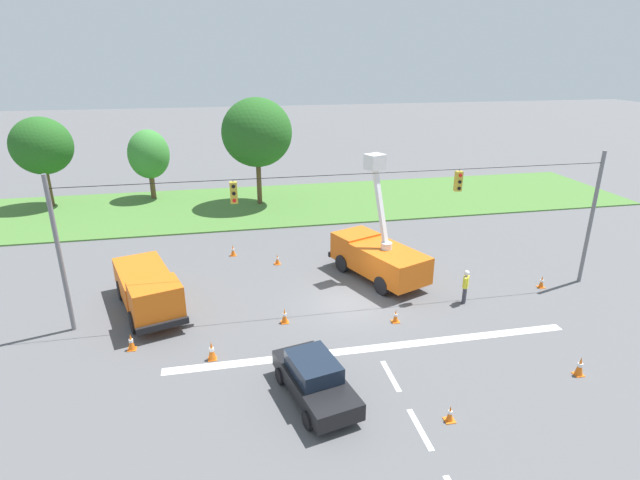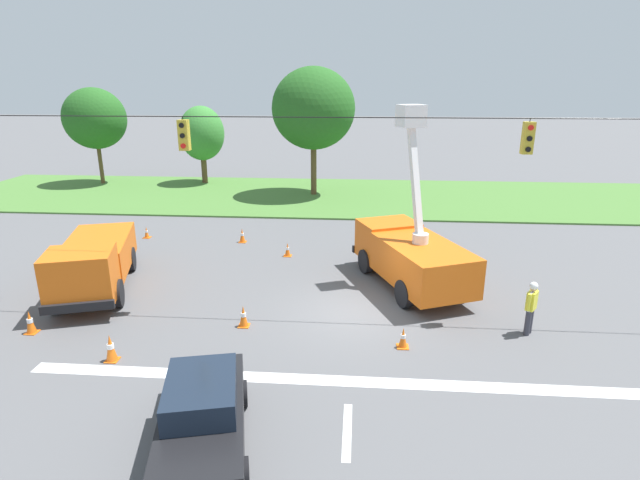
% 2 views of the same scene
% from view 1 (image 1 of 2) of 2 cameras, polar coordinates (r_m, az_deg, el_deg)
% --- Properties ---
extents(ground_plane, '(200.00, 200.00, 0.00)m').
position_cam_1_polar(ground_plane, '(25.34, 3.52, -7.17)').
color(ground_plane, '#565659').
extents(grass_verge, '(56.00, 12.00, 0.10)m').
position_cam_1_polar(grass_verge, '(41.76, -2.75, 4.25)').
color(grass_verge, '#477533').
rests_on(grass_verge, ground).
extents(lane_markings, '(17.60, 15.25, 0.01)m').
position_cam_1_polar(lane_markings, '(20.72, 7.60, -14.29)').
color(lane_markings, silver).
rests_on(lane_markings, ground).
extents(signal_gantry, '(26.20, 0.33, 7.20)m').
position_cam_1_polar(signal_gantry, '(23.66, 3.67, 1.96)').
color(signal_gantry, slate).
rests_on(signal_gantry, ground).
extents(tree_far_west, '(4.66, 4.13, 7.22)m').
position_cam_1_polar(tree_far_west, '(45.23, -29.22, 9.36)').
color(tree_far_west, brown).
rests_on(tree_far_west, ground).
extents(tree_west, '(3.38, 3.47, 5.90)m').
position_cam_1_polar(tree_west, '(44.52, -18.98, 9.23)').
color(tree_west, brown).
rests_on(tree_west, ground).
extents(tree_centre, '(5.55, 5.43, 8.60)m').
position_cam_1_polar(tree_centre, '(40.52, -7.22, 12.07)').
color(tree_centre, brown).
rests_on(tree_centre, ground).
extents(utility_truck_bucket_lift, '(4.56, 6.57, 6.85)m').
position_cam_1_polar(utility_truck_bucket_lift, '(27.62, 6.63, -1.72)').
color(utility_truck_bucket_lift, orange).
rests_on(utility_truck_bucket_lift, ground).
extents(utility_truck_support_near, '(4.08, 6.78, 2.22)m').
position_cam_1_polar(utility_truck_support_near, '(25.47, -19.06, -5.27)').
color(utility_truck_support_near, orange).
rests_on(utility_truck_support_near, ground).
extents(sedan_black, '(2.69, 4.59, 1.56)m').
position_cam_1_polar(sedan_black, '(18.65, -0.60, -15.57)').
color(sedan_black, black).
rests_on(sedan_black, ground).
extents(road_worker, '(0.43, 0.54, 1.77)m').
position_cam_1_polar(road_worker, '(25.91, 16.30, -4.91)').
color(road_worker, '#383842').
rests_on(road_worker, ground).
extents(traffic_cone_foreground_left, '(0.36, 0.36, 0.63)m').
position_cam_1_polar(traffic_cone_foreground_left, '(29.72, -4.91, -2.22)').
color(traffic_cone_foreground_left, orange).
rests_on(traffic_cone_foreground_left, ground).
extents(traffic_cone_foreground_right, '(0.36, 0.36, 0.81)m').
position_cam_1_polar(traffic_cone_foreground_right, '(22.37, 27.57, -12.65)').
color(traffic_cone_foreground_right, orange).
rests_on(traffic_cone_foreground_right, ground).
extents(traffic_cone_mid_left, '(0.36, 0.36, 0.60)m').
position_cam_1_polar(traffic_cone_mid_left, '(31.98, -18.99, -1.67)').
color(traffic_cone_mid_left, orange).
rests_on(traffic_cone_mid_left, ground).
extents(traffic_cone_mid_right, '(0.36, 0.36, 0.67)m').
position_cam_1_polar(traffic_cone_mid_right, '(29.24, 24.00, -4.39)').
color(traffic_cone_mid_right, orange).
rests_on(traffic_cone_mid_right, ground).
extents(traffic_cone_near_bucket, '(0.36, 0.36, 0.76)m').
position_cam_1_polar(traffic_cone_near_bucket, '(22.89, -20.78, -10.82)').
color(traffic_cone_near_bucket, orange).
rests_on(traffic_cone_near_bucket, ground).
extents(traffic_cone_lane_edge_a, '(0.36, 0.36, 0.64)m').
position_cam_1_polar(traffic_cone_lane_edge_a, '(23.74, 8.64, -8.58)').
color(traffic_cone_lane_edge_a, orange).
rests_on(traffic_cone_lane_edge_a, ground).
extents(traffic_cone_lane_edge_b, '(0.36, 0.36, 0.82)m').
position_cam_1_polar(traffic_cone_lane_edge_b, '(21.30, -12.28, -12.24)').
color(traffic_cone_lane_edge_b, orange).
rests_on(traffic_cone_lane_edge_b, ground).
extents(traffic_cone_far_left, '(0.36, 0.36, 0.71)m').
position_cam_1_polar(traffic_cone_far_left, '(31.30, -9.92, -1.17)').
color(traffic_cone_far_left, orange).
rests_on(traffic_cone_far_left, ground).
extents(traffic_cone_far_right, '(0.36, 0.36, 0.73)m').
position_cam_1_polar(traffic_cone_far_right, '(23.46, -4.07, -8.62)').
color(traffic_cone_far_right, orange).
rests_on(traffic_cone_far_right, ground).
extents(traffic_cone_centre_line, '(0.36, 0.36, 0.62)m').
position_cam_1_polar(traffic_cone_centre_line, '(18.50, 14.64, -18.64)').
color(traffic_cone_centre_line, orange).
rests_on(traffic_cone_centre_line, ground).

